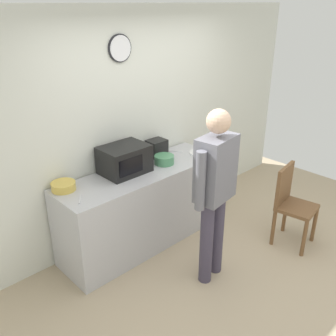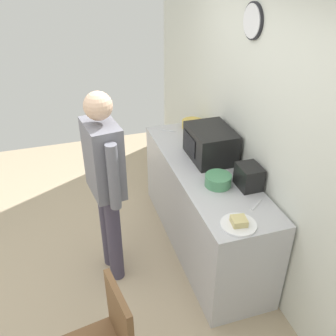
{
  "view_description": "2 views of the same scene",
  "coord_description": "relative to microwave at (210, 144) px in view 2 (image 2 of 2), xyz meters",
  "views": [
    {
      "loc": [
        -2.63,
        -1.67,
        2.61
      ],
      "look_at": [
        -0.25,
        0.83,
        1.06
      ],
      "focal_mm": 39.82,
      "sensor_mm": 36.0,
      "label": 1
    },
    {
      "loc": [
        2.46,
        0.0,
        2.7
      ],
      "look_at": [
        -0.14,
        0.82,
        1.05
      ],
      "focal_mm": 40.12,
      "sensor_mm": 36.0,
      "label": 2
    }
  ],
  "objects": [
    {
      "name": "ground_plane",
      "position": [
        0.43,
        -1.33,
        -1.06
      ],
      "size": [
        6.0,
        6.0,
        0.0
      ],
      "primitive_type": "plane",
      "color": "tan"
    },
    {
      "name": "back_wall",
      "position": [
        0.43,
        0.27,
        0.24
      ],
      "size": [
        5.4,
        0.13,
        2.6
      ],
      "color": "silver",
      "rests_on": "ground_plane"
    },
    {
      "name": "kitchen_counter",
      "position": [
        0.15,
        -0.11,
        -0.61
      ],
      "size": [
        2.0,
        0.62,
        0.91
      ],
      "primitive_type": "cube",
      "color": "#B7B7BC",
      "rests_on": "ground_plane"
    },
    {
      "name": "microwave",
      "position": [
        0.0,
        0.0,
        0.0
      ],
      "size": [
        0.5,
        0.39,
        0.3
      ],
      "color": "black",
      "rests_on": "kitchen_counter"
    },
    {
      "name": "sandwich_plate",
      "position": [
        1.01,
        -0.19,
        -0.13
      ],
      "size": [
        0.27,
        0.27,
        0.07
      ],
      "color": "white",
      "rests_on": "kitchen_counter"
    },
    {
      "name": "salad_bowl",
      "position": [
        -0.69,
        0.08,
        -0.11
      ],
      "size": [
        0.24,
        0.24,
        0.08
      ],
      "primitive_type": "cylinder",
      "color": "gold",
      "rests_on": "kitchen_counter"
    },
    {
      "name": "cereal_bowl",
      "position": [
        0.47,
        -0.12,
        -0.1
      ],
      "size": [
        0.23,
        0.23,
        0.1
      ],
      "primitive_type": "cylinder",
      "color": "#4C8E60",
      "rests_on": "kitchen_counter"
    },
    {
      "name": "toaster",
      "position": [
        0.57,
        0.11,
        -0.05
      ],
      "size": [
        0.22,
        0.18,
        0.2
      ],
      "primitive_type": "cube",
      "color": "black",
      "rests_on": "kitchen_counter"
    },
    {
      "name": "fork_utensil",
      "position": [
        -0.69,
        -0.2,
        -0.15
      ],
      "size": [
        0.11,
        0.15,
        0.01
      ],
      "primitive_type": "cube",
      "rotation": [
        0.0,
        0.0,
        0.95
      ],
      "color": "silver",
      "rests_on": "kitchen_counter"
    },
    {
      "name": "spoon_utensil",
      "position": [
        0.82,
        0.06,
        -0.15
      ],
      "size": [
        0.12,
        0.15,
        0.01
      ],
      "primitive_type": "cube",
      "rotation": [
        0.0,
        0.0,
        2.22
      ],
      "color": "silver",
      "rests_on": "kitchen_counter"
    },
    {
      "name": "person_standing",
      "position": [
        0.26,
        -1.04,
        -0.02
      ],
      "size": [
        0.59,
        0.29,
        1.77
      ],
      "color": "#403A4D",
      "rests_on": "ground_plane"
    }
  ]
}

